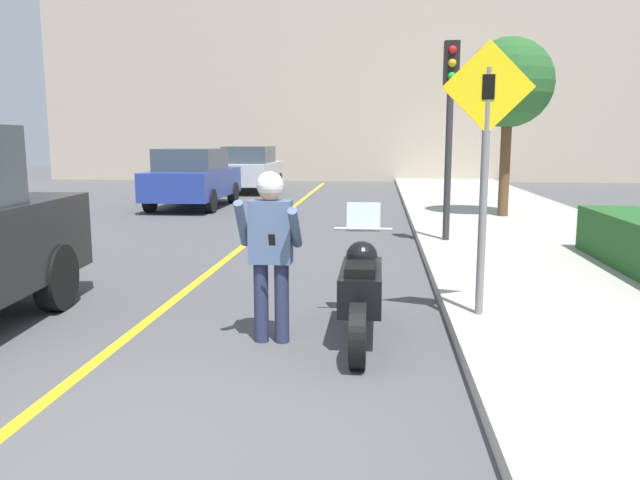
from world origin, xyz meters
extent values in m
plane|color=#4C4C4F|center=(0.00, 0.00, 0.00)|extent=(80.00, 80.00, 0.00)
cube|color=#ADA89E|center=(4.80, 4.00, 0.07)|extent=(4.40, 44.00, 0.15)
cube|color=yellow|center=(-0.60, 6.00, 0.00)|extent=(0.12, 36.00, 0.01)
cube|color=#B2A38E|center=(0.00, 26.00, 4.63)|extent=(28.00, 1.20, 9.26)
cylinder|color=black|center=(1.70, 1.52, 0.28)|extent=(0.14, 0.57, 0.57)
cylinder|color=black|center=(1.70, 3.26, 0.28)|extent=(0.14, 0.57, 0.57)
cube|color=black|center=(1.70, 2.39, 0.51)|extent=(0.40, 1.19, 0.36)
sphere|color=black|center=(1.70, 2.55, 0.77)|extent=(0.32, 0.32, 0.32)
cube|color=black|center=(1.70, 2.12, 0.73)|extent=(0.28, 0.48, 0.10)
cylinder|color=silver|center=(1.70, 2.98, 0.99)|extent=(0.62, 0.03, 0.03)
cube|color=silver|center=(1.70, 3.06, 1.11)|extent=(0.36, 0.12, 0.31)
cylinder|color=#282D4C|center=(0.75, 2.13, 0.39)|extent=(0.14, 0.14, 0.78)
cylinder|color=#282D4C|center=(0.95, 2.13, 0.39)|extent=(0.14, 0.14, 0.78)
cube|color=slate|center=(0.85, 2.13, 1.08)|extent=(0.40, 0.22, 0.60)
cylinder|color=slate|center=(0.60, 2.03, 1.17)|extent=(0.09, 0.36, 0.47)
cylinder|color=slate|center=(1.10, 2.01, 1.14)|extent=(0.09, 0.42, 0.42)
sphere|color=tan|center=(0.85, 2.13, 1.47)|extent=(0.22, 0.22, 0.22)
sphere|color=white|center=(0.85, 2.13, 1.52)|extent=(0.25, 0.25, 0.25)
cube|color=black|center=(0.91, 1.85, 1.05)|extent=(0.06, 0.05, 0.11)
cylinder|color=black|center=(-1.79, 3.02, 0.38)|extent=(0.28, 0.77, 0.76)
cylinder|color=slate|center=(2.92, 2.80, 1.39)|extent=(0.08, 0.08, 2.49)
cube|color=yellow|center=(2.92, 2.78, 2.44)|extent=(0.91, 0.02, 0.91)
cube|color=black|center=(2.92, 2.76, 2.44)|extent=(0.12, 0.01, 0.24)
cylinder|color=#2D2D30|center=(3.08, 7.66, 1.87)|extent=(0.12, 0.12, 3.46)
cube|color=black|center=(3.08, 7.64, 3.22)|extent=(0.26, 0.22, 0.76)
sphere|color=red|center=(3.08, 7.52, 3.44)|extent=(0.14, 0.14, 0.14)
sphere|color=gold|center=(3.08, 7.52, 3.22)|extent=(0.14, 0.14, 0.14)
sphere|color=green|center=(3.08, 7.52, 3.00)|extent=(0.14, 0.14, 0.14)
cylinder|color=brown|center=(4.79, 11.39, 1.33)|extent=(0.24, 0.24, 2.36)
sphere|color=#285B28|center=(4.79, 11.39, 3.22)|extent=(2.03, 2.03, 2.03)
cylinder|color=black|center=(-4.24, 15.11, 0.32)|extent=(0.22, 0.64, 0.64)
cylinder|color=black|center=(-2.58, 15.11, 0.32)|extent=(0.22, 0.64, 0.64)
cylinder|color=black|center=(-4.24, 12.51, 0.32)|extent=(0.22, 0.64, 0.64)
cylinder|color=black|center=(-2.58, 12.51, 0.32)|extent=(0.22, 0.64, 0.64)
cube|color=navy|center=(-3.41, 13.81, 0.70)|extent=(1.80, 4.20, 0.76)
cube|color=#38424C|center=(-3.41, 13.64, 1.38)|extent=(1.58, 2.18, 0.60)
cylinder|color=black|center=(-3.72, 20.55, 0.32)|extent=(0.22, 0.64, 0.64)
cylinder|color=black|center=(-2.06, 20.55, 0.32)|extent=(0.22, 0.64, 0.64)
cylinder|color=black|center=(-3.72, 17.94, 0.32)|extent=(0.22, 0.64, 0.64)
cylinder|color=black|center=(-2.06, 17.94, 0.32)|extent=(0.22, 0.64, 0.64)
cube|color=silver|center=(-2.89, 19.25, 0.70)|extent=(1.80, 4.20, 0.76)
cube|color=#38424C|center=(-2.89, 19.08, 1.38)|extent=(1.58, 2.18, 0.60)
camera|label=1|loc=(1.86, -3.61, 1.94)|focal=35.00mm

